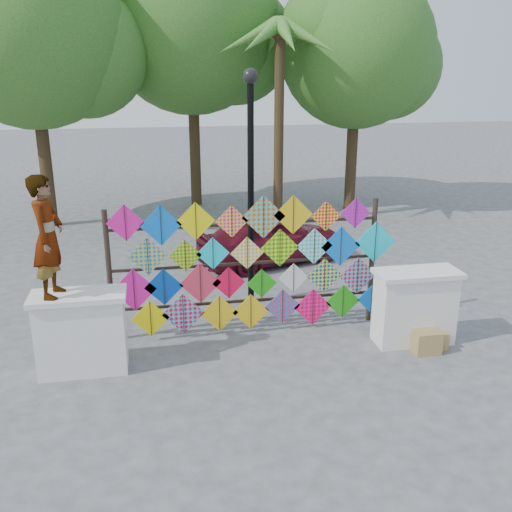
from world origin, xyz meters
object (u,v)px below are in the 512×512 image
Objects in this scene: kite_rack at (251,266)px; lamppost at (251,168)px; sedan at (271,238)px; vendor_woman at (48,237)px.

kite_rack is 1.96m from lamppost.
sedan is at bearing 72.66° from kite_rack.
lamppost is (0.22, 1.27, 1.47)m from kite_rack.
lamppost is (-0.92, -2.39, 2.08)m from sedan.
kite_rack is at bearing -99.98° from lamppost.
sedan is at bearing -32.56° from vendor_woman.
vendor_woman reaches higher than sedan.
lamppost is at bearing 80.02° from kite_rack.
kite_rack is 1.13× the size of lamppost.
vendor_woman is (-3.10, -0.93, 0.95)m from kite_rack.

